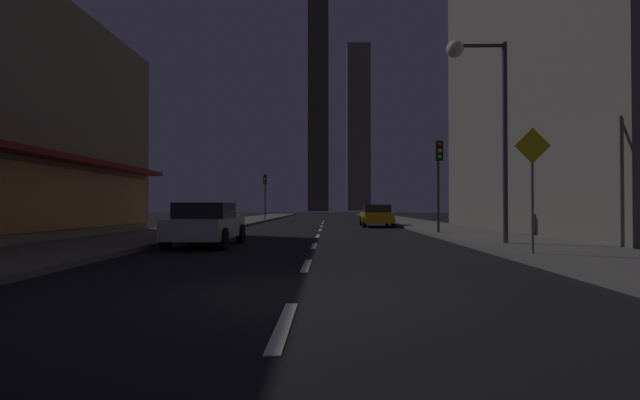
# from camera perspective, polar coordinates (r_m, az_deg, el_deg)

# --- Properties ---
(ground_plane) EXTENTS (78.00, 136.00, 0.10)m
(ground_plane) POSITION_cam_1_polar(r_m,az_deg,el_deg) (39.23, 0.39, -2.81)
(ground_plane) COLOR black
(sidewalk_right) EXTENTS (4.00, 76.00, 0.15)m
(sidewalk_right) POSITION_cam_1_polar(r_m,az_deg,el_deg) (39.76, 10.54, -2.59)
(sidewalk_right) COLOR #605E59
(sidewalk_right) RESTS_ON ground
(sidewalk_left) EXTENTS (4.00, 76.00, 0.15)m
(sidewalk_left) POSITION_cam_1_polar(r_m,az_deg,el_deg) (39.93, -9.71, -2.58)
(sidewalk_left) COLOR #605E59
(sidewalk_left) RESTS_ON ground
(lane_marking_center) EXTENTS (0.16, 38.60, 0.01)m
(lane_marking_center) POSITION_cam_1_polar(r_m,az_deg,el_deg) (23.45, -0.11, -4.02)
(lane_marking_center) COLOR silver
(lane_marking_center) RESTS_ON ground
(building_apartment_right) EXTENTS (11.00, 20.00, 16.94)m
(building_apartment_right) POSITION_cam_1_polar(r_m,az_deg,el_deg) (28.02, 32.11, 14.10)
(building_apartment_right) COLOR slate
(building_apartment_right) RESTS_ON ground
(skyscraper_distant_tall) EXTENTS (5.79, 7.56, 61.26)m
(skyscraper_distant_tall) POSITION_cam_1_polar(r_m,az_deg,el_deg) (136.68, -0.19, 11.58)
(skyscraper_distant_tall) COLOR #38352A
(skyscraper_distant_tall) RESTS_ON ground
(skyscraper_distant_mid) EXTENTS (7.56, 8.45, 54.56)m
(skyscraper_distant_mid) POSITION_cam_1_polar(r_m,az_deg,el_deg) (156.81, 4.70, 8.72)
(skyscraper_distant_mid) COLOR #615C49
(skyscraper_distant_mid) RESTS_ON ground
(car_parked_near) EXTENTS (1.98, 4.24, 1.45)m
(car_parked_near) POSITION_cam_1_polar(r_m,az_deg,el_deg) (16.02, -13.74, -2.86)
(car_parked_near) COLOR silver
(car_parked_near) RESTS_ON ground
(car_parked_far) EXTENTS (1.98, 4.24, 1.45)m
(car_parked_far) POSITION_cam_1_polar(r_m,az_deg,el_deg) (30.70, 6.92, -1.89)
(car_parked_far) COLOR gold
(car_parked_far) RESTS_ON ground
(fire_hydrant_far_left) EXTENTS (0.42, 0.30, 0.65)m
(fire_hydrant_far_left) POSITION_cam_1_polar(r_m,az_deg,el_deg) (33.52, -9.89, -2.28)
(fire_hydrant_far_left) COLOR gold
(fire_hydrant_far_left) RESTS_ON sidewalk_left
(traffic_light_near_right) EXTENTS (0.32, 0.48, 4.20)m
(traffic_light_near_right) POSITION_cam_1_polar(r_m,az_deg,el_deg) (21.93, 14.32, 4.11)
(traffic_light_near_right) COLOR #2D2D2D
(traffic_light_near_right) RESTS_ON sidewalk_right
(traffic_light_far_left) EXTENTS (0.32, 0.48, 4.20)m
(traffic_light_far_left) POSITION_cam_1_polar(r_m,az_deg,el_deg) (43.83, -6.75, 1.64)
(traffic_light_far_left) COLOR #2D2D2D
(traffic_light_far_left) RESTS_ON sidewalk_left
(street_lamp_right) EXTENTS (1.96, 0.56, 6.58)m
(street_lamp_right) POSITION_cam_1_polar(r_m,az_deg,el_deg) (16.35, 18.91, 12.48)
(street_lamp_right) COLOR #38383D
(street_lamp_right) RESTS_ON sidewalk_right
(pedestrian_crossing_sign) EXTENTS (0.91, 0.08, 3.15)m
(pedestrian_crossing_sign) POSITION_cam_1_polar(r_m,az_deg,el_deg) (12.84, 24.53, 2.37)
(pedestrian_crossing_sign) COLOR slate
(pedestrian_crossing_sign) RESTS_ON sidewalk_right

